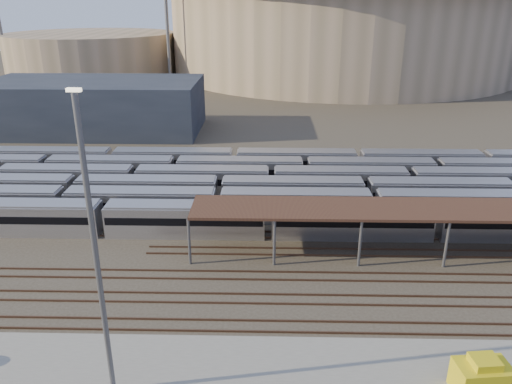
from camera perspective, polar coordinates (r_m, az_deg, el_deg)
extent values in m
plane|color=#383026|center=(50.34, 1.42, -9.02)|extent=(420.00, 420.00, 0.00)
cube|color=gray|center=(38.43, -6.58, -20.19)|extent=(50.00, 9.00, 0.20)
cube|color=silver|center=(56.59, 1.40, -3.33)|extent=(112.00, 2.90, 3.60)
cube|color=silver|center=(60.72, -4.35, -1.59)|extent=(112.00, 2.90, 3.60)
cube|color=silver|center=(64.61, -4.19, -0.13)|extent=(112.00, 2.90, 3.60)
cube|color=silver|center=(68.23, 1.76, 1.12)|extent=(112.00, 2.90, 3.60)
cube|color=silver|center=(72.39, 5.61, 2.24)|extent=(112.00, 2.90, 3.60)
cube|color=silver|center=(76.33, -2.46, 3.36)|extent=(112.00, 2.90, 3.60)
cylinder|color=#5B5C60|center=(50.87, -7.65, -5.67)|extent=(0.30, 0.30, 5.00)
cylinder|color=#5B5C60|center=(55.67, -6.82, -3.13)|extent=(0.30, 0.30, 5.00)
cylinder|color=#5B5C60|center=(50.27, 2.10, -5.82)|extent=(0.30, 0.30, 5.00)
cylinder|color=#5B5C60|center=(55.12, 2.05, -3.24)|extent=(0.30, 0.30, 5.00)
cylinder|color=#5B5C60|center=(51.12, 11.80, -5.81)|extent=(0.30, 0.30, 5.00)
cylinder|color=#5B5C60|center=(55.90, 10.88, -3.28)|extent=(0.30, 0.30, 5.00)
cylinder|color=#5B5C60|center=(53.36, 20.93, -5.65)|extent=(0.30, 0.30, 5.00)
cylinder|color=#5B5C60|center=(57.95, 19.28, -3.24)|extent=(0.30, 0.30, 5.00)
cylinder|color=#5B5C60|center=(61.14, 26.95, -3.14)|extent=(0.30, 0.30, 5.00)
cube|color=#351B15|center=(56.14, 24.56, -1.87)|extent=(60.00, 6.00, 0.30)
cube|color=#4C3323|center=(48.79, 1.42, -9.98)|extent=(170.00, 0.12, 0.18)
cube|color=#4C3323|center=(50.08, 1.42, -9.08)|extent=(170.00, 0.12, 0.18)
cube|color=#4C3323|center=(45.43, 1.41, -12.62)|extent=(170.00, 0.12, 0.18)
cube|color=#4C3323|center=(46.68, 1.41, -11.58)|extent=(170.00, 0.12, 0.18)
cube|color=#4C3323|center=(42.18, 1.40, -15.67)|extent=(170.00, 0.12, 0.18)
cube|color=#4C3323|center=(43.39, 1.40, -14.47)|extent=(170.00, 0.12, 0.18)
cylinder|color=gray|center=(185.43, 9.65, 17.67)|extent=(116.00, 116.00, 28.00)
cylinder|color=gray|center=(184.32, -18.17, 14.73)|extent=(56.00, 56.00, 14.00)
cube|color=#1E232D|center=(106.35, -18.00, 9.34)|extent=(42.00, 20.00, 10.00)
cylinder|color=#5B5C60|center=(156.41, -10.12, 18.45)|extent=(1.00, 1.00, 36.00)
cylinder|color=#5B5C60|center=(203.73, -1.45, 19.40)|extent=(1.00, 1.00, 36.00)
cylinder|color=#5B5C60|center=(32.50, -17.78, -7.31)|extent=(0.36, 0.36, 20.55)
cube|color=#FFF2CC|center=(29.15, -20.11, 10.91)|extent=(0.82, 0.34, 0.20)
cube|color=gold|center=(39.31, 24.36, -18.86)|extent=(3.84, 2.63, 2.26)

